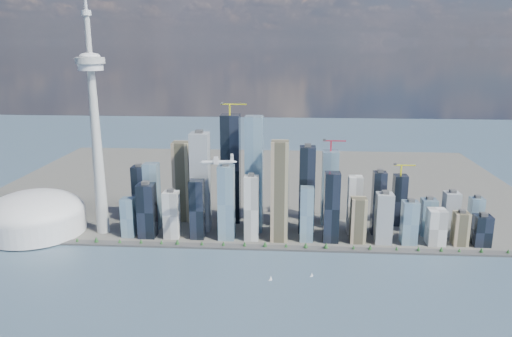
# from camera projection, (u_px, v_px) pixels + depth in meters

# --- Properties ---
(ground) EXTENTS (4000.00, 4000.00, 0.00)m
(ground) POSITION_uv_depth(u_px,v_px,m) (227.00, 316.00, 728.95)
(ground) COLOR #364C5F
(ground) RESTS_ON ground
(seawall) EXTENTS (1100.00, 22.00, 4.00)m
(seawall) POSITION_uv_depth(u_px,v_px,m) (243.00, 247.00, 970.29)
(seawall) COLOR #383838
(seawall) RESTS_ON ground
(land) EXTENTS (1400.00, 900.00, 3.00)m
(land) POSITION_uv_depth(u_px,v_px,m) (258.00, 184.00, 1405.71)
(land) COLOR #4C4C47
(land) RESTS_ON ground
(shoreline_trees) EXTENTS (960.53, 7.20, 8.80)m
(shoreline_trees) POSITION_uv_depth(u_px,v_px,m) (243.00, 244.00, 968.63)
(shoreline_trees) COLOR #3F2D1E
(shoreline_trees) RESTS_ON seawall
(skyscraper_cluster) EXTENTS (736.00, 142.00, 263.63)m
(skyscraper_cluster) POSITION_uv_depth(u_px,v_px,m) (275.00, 195.00, 1030.80)
(skyscraper_cluster) COLOR black
(skyscraper_cluster) RESTS_ON land
(needle_tower) EXTENTS (56.00, 56.00, 550.50)m
(needle_tower) POSITION_uv_depth(u_px,v_px,m) (95.00, 122.00, 990.54)
(needle_tower) COLOR #A9AAA4
(needle_tower) RESTS_ON land
(dome_stadium) EXTENTS (200.00, 200.00, 86.00)m
(dome_stadium) POSITION_uv_depth(u_px,v_px,m) (35.00, 215.00, 1038.11)
(dome_stadium) COLOR silver
(dome_stadium) RESTS_ON land
(airplane) EXTENTS (67.71, 60.09, 16.52)m
(airplane) POSITION_uv_depth(u_px,v_px,m) (218.00, 162.00, 898.63)
(airplane) COLOR silver
(airplane) RESTS_ON ground
(sailboat_west) EXTENTS (6.60, 3.33, 9.20)m
(sailboat_west) POSITION_uv_depth(u_px,v_px,m) (271.00, 279.00, 837.50)
(sailboat_west) COLOR white
(sailboat_west) RESTS_ON ground
(sailboat_east) EXTENTS (5.94, 3.31, 8.36)m
(sailboat_east) POSITION_uv_depth(u_px,v_px,m) (312.00, 275.00, 851.25)
(sailboat_east) COLOR white
(sailboat_east) RESTS_ON ground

